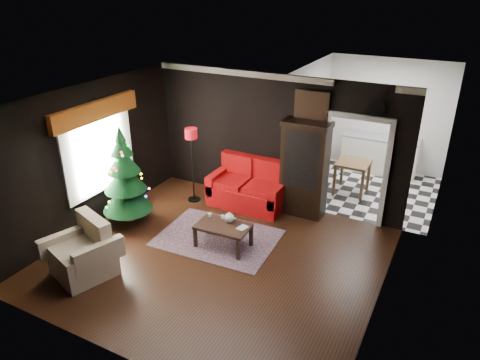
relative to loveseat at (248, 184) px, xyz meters
The scene contains 26 objects.
floor 2.15m from the loveseat, 78.96° to the right, with size 5.50×5.50×0.00m, color black.
ceiling 3.11m from the loveseat, 78.96° to the right, with size 5.50×5.50×0.00m, color white.
wall_back 1.08m from the loveseat, 48.37° to the left, with size 5.50×5.50×0.00m, color black.
wall_front 4.66m from the loveseat, 84.98° to the right, with size 5.50×5.50×0.00m, color black.
wall_left 3.25m from the loveseat, 138.90° to the right, with size 5.50×5.50×0.00m, color black.
wall_right 3.86m from the loveseat, 33.06° to the right, with size 5.50×5.50×0.00m, color black.
doorway 2.22m from the loveseat, 12.09° to the left, with size 1.10×0.10×2.10m, color white, non-canonical shape.
left_window 3.11m from the loveseat, 141.31° to the right, with size 0.05×1.60×1.40m, color white.
valance 3.40m from the loveseat, 140.32° to the right, with size 0.12×2.10×0.35m, color #8E4112.
kitchen_floor 2.91m from the loveseat, 42.88° to the left, with size 3.00×3.00×0.00m, color white.
kitchen_window 4.17m from the loveseat, 58.30° to the left, with size 0.70×0.06×0.70m, color white.
rug 1.55m from the loveseat, 86.54° to the right, with size 2.19×1.59×0.01m, color #402A3A.
loveseat is the anchor object (origin of this frame).
curio_cabinet 1.25m from the loveseat, 10.83° to the left, with size 0.90×0.45×1.90m, color black, non-canonical shape.
floor_lamp 1.27m from the loveseat, 164.17° to the right, with size 0.28×0.28×1.66m, color black, non-canonical shape.
christmas_tree 2.58m from the loveseat, 134.73° to the right, with size 0.97×0.97×1.86m, color black, non-canonical shape.
armchair 3.69m from the loveseat, 110.91° to the right, with size 0.91×0.91×0.93m, color #C2AE9C, non-canonical shape.
coffee_table 1.72m from the loveseat, 78.99° to the right, with size 0.96×0.58×0.43m, color black, non-canonical shape.
teapot 1.56m from the loveseat, 76.24° to the right, with size 0.20×0.20×0.19m, color beige, non-canonical shape.
cup_a 1.45m from the loveseat, 82.70° to the right, with size 0.06×0.06×0.05m, color silver.
cup_b 1.49m from the loveseat, 92.36° to the right, with size 0.07×0.07×0.06m, color white.
book 1.69m from the loveseat, 68.92° to the right, with size 0.15×0.02×0.20m, color #7B6247.
wall_clock 3.04m from the loveseat, ahead, with size 0.32×0.32×0.06m, color silver.
painting 2.13m from the loveseat, 19.40° to the left, with size 0.62×0.05×0.52m, color #C4874B.
kitchen_counter 3.79m from the loveseat, 56.31° to the left, with size 1.80×0.60×0.90m, color white.
kitchen_table 2.45m from the loveseat, 42.51° to the left, with size 0.70×0.70×0.75m, color brown, non-canonical shape.
Camera 1 is at (3.39, -5.60, 4.51)m, focal length 33.19 mm.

